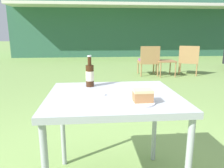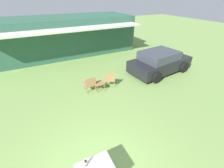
# 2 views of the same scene
# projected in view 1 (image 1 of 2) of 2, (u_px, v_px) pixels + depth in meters

# --- Properties ---
(cabin_building) EXTENTS (11.07, 5.40, 2.84)m
(cabin_building) POSITION_uv_depth(u_px,v_px,m) (123.00, 28.00, 12.35)
(cabin_building) COLOR #2D5B47
(cabin_building) RESTS_ON ground_plane
(wicker_chair_cushioned) EXTENTS (0.52, 0.53, 0.81)m
(wicker_chair_cushioned) POSITION_uv_depth(u_px,v_px,m) (149.00, 60.00, 5.99)
(wicker_chair_cushioned) COLOR #9E7547
(wicker_chair_cushioned) RESTS_ON ground_plane
(wicker_chair_plain) EXTENTS (0.69, 0.69, 0.81)m
(wicker_chair_plain) POSITION_uv_depth(u_px,v_px,m) (189.00, 59.00, 6.08)
(wicker_chair_plain) COLOR #9E7547
(wicker_chair_plain) RESTS_ON ground_plane
(garden_side_table) EXTENTS (0.45, 0.46, 0.43)m
(garden_side_table) POSITION_uv_depth(u_px,v_px,m) (166.00, 62.00, 5.90)
(garden_side_table) COLOR #996B42
(garden_side_table) RESTS_ON ground_plane
(patio_table) EXTENTS (0.90, 0.78, 0.75)m
(patio_table) POSITION_uv_depth(u_px,v_px,m) (113.00, 104.00, 1.52)
(patio_table) COLOR #9EA3A8
(patio_table) RESTS_ON ground_plane
(cake_on_plate) EXTENTS (0.20, 0.20, 0.08)m
(cake_on_plate) POSITION_uv_depth(u_px,v_px,m) (141.00, 98.00, 1.32)
(cake_on_plate) COLOR white
(cake_on_plate) RESTS_ON patio_table
(cola_bottle_near) EXTENTS (0.06, 0.06, 0.24)m
(cola_bottle_near) POSITION_uv_depth(u_px,v_px,m) (90.00, 75.00, 1.71)
(cola_bottle_near) COLOR #381E0F
(cola_bottle_near) RESTS_ON patio_table
(fork) EXTENTS (0.17, 0.04, 0.01)m
(fork) POSITION_uv_depth(u_px,v_px,m) (128.00, 103.00, 1.31)
(fork) COLOR silver
(fork) RESTS_ON patio_table
(loose_bottle_cap) EXTENTS (0.03, 0.03, 0.01)m
(loose_bottle_cap) POSITION_uv_depth(u_px,v_px,m) (104.00, 94.00, 1.48)
(loose_bottle_cap) COLOR silver
(loose_bottle_cap) RESTS_ON patio_table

